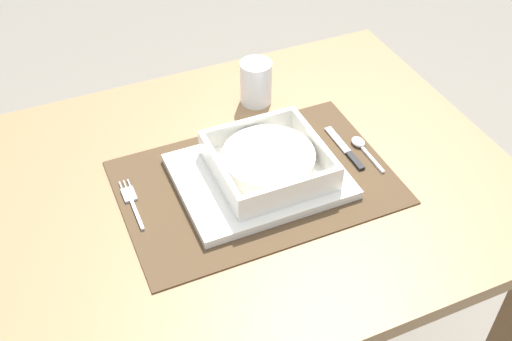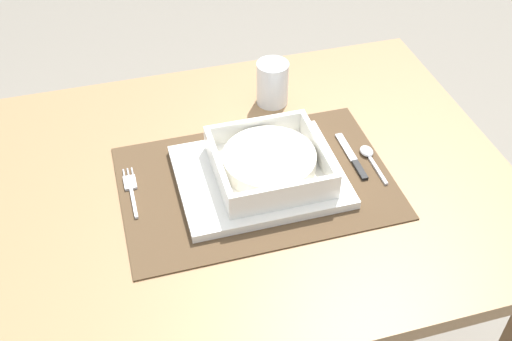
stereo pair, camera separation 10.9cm
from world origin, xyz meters
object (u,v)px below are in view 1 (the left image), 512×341
fork (131,200)px  porridge_bowl (268,162)px  spoon (361,145)px  butter_knife (347,150)px  dining_table (252,215)px  drinking_glass (256,84)px

fork → porridge_bowl: bearing=-4.7°
spoon → butter_knife: bearing=-177.5°
porridge_bowl → fork: size_ratio=1.51×
dining_table → butter_knife: butter_knife is taller
dining_table → fork: bearing=174.2°
fork → drinking_glass: drinking_glass is taller
porridge_bowl → drinking_glass: size_ratio=2.08×
porridge_bowl → spoon: porridge_bowl is taller
porridge_bowl → fork: 0.25m
butter_knife → drinking_glass: bearing=112.4°
butter_knife → drinking_glass: size_ratio=1.44×
porridge_bowl → spoon: size_ratio=1.81×
spoon → drinking_glass: 0.26m
spoon → fork: bearing=177.4°
dining_table → drinking_glass: bearing=64.8°
spoon → butter_knife: size_ratio=0.80×
dining_table → drinking_glass: (0.10, 0.21, 0.15)m
dining_table → drinking_glass: drinking_glass is taller
dining_table → porridge_bowl: 0.15m
fork → dining_table: bearing=-1.6°
spoon → butter_knife: spoon is taller
fork → spoon: bearing=0.0°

